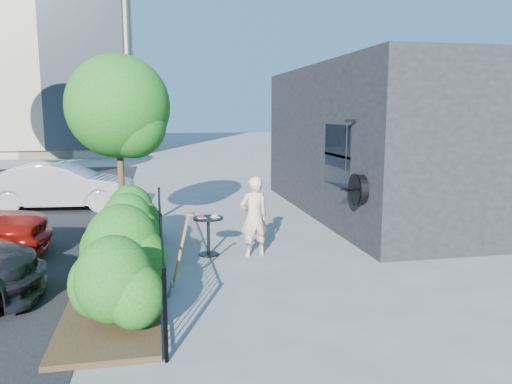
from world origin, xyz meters
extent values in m
plane|color=gray|center=(0.00, 0.00, 0.00)|extent=(120.00, 120.00, 0.00)
cube|color=black|center=(5.50, 4.50, 2.00)|extent=(6.00, 9.00, 4.00)
cube|color=black|center=(2.51, 2.40, 1.80)|extent=(0.04, 1.60, 1.40)
cube|color=black|center=(2.52, 2.40, 1.80)|extent=(0.05, 1.70, 0.06)
cylinder|color=black|center=(2.42, 0.90, 1.25)|extent=(0.18, 0.60, 0.60)
cylinder|color=black|center=(2.32, 0.90, 1.25)|extent=(0.03, 0.64, 0.64)
cube|color=black|center=(2.40, 1.40, 2.60)|extent=(0.25, 0.06, 0.06)
cylinder|color=black|center=(2.32, 1.40, 2.05)|extent=(0.02, 0.02, 1.05)
cylinder|color=black|center=(-1.50, -3.00, 0.55)|extent=(0.05, 0.05, 1.10)
cylinder|color=black|center=(-1.50, 0.00, 0.55)|extent=(0.05, 0.05, 1.10)
cylinder|color=black|center=(-1.50, 3.00, 0.55)|extent=(0.05, 0.05, 1.10)
cube|color=black|center=(-1.50, 0.00, 1.06)|extent=(0.03, 6.00, 0.03)
cube|color=black|center=(-1.50, 0.00, 0.10)|extent=(0.03, 6.00, 0.03)
cylinder|color=black|center=(-1.50, -2.90, 0.55)|extent=(0.02, 0.02, 1.04)
cylinder|color=black|center=(-1.50, -2.70, 0.55)|extent=(0.02, 0.02, 1.04)
cylinder|color=black|center=(-1.50, -2.50, 0.55)|extent=(0.02, 0.02, 1.04)
cylinder|color=black|center=(-1.50, -2.30, 0.55)|extent=(0.02, 0.02, 1.04)
cylinder|color=black|center=(-1.50, -2.10, 0.55)|extent=(0.02, 0.02, 1.04)
cylinder|color=black|center=(-1.50, -1.90, 0.55)|extent=(0.02, 0.02, 1.04)
cylinder|color=black|center=(-1.50, -1.70, 0.55)|extent=(0.02, 0.02, 1.04)
cylinder|color=black|center=(-1.50, -1.50, 0.55)|extent=(0.02, 0.02, 1.04)
cylinder|color=black|center=(-1.50, -1.30, 0.55)|extent=(0.02, 0.02, 1.04)
cylinder|color=black|center=(-1.50, -1.10, 0.55)|extent=(0.02, 0.02, 1.04)
cylinder|color=black|center=(-1.50, -0.90, 0.55)|extent=(0.02, 0.02, 1.04)
cylinder|color=black|center=(-1.50, -0.70, 0.55)|extent=(0.02, 0.02, 1.04)
cylinder|color=black|center=(-1.50, -0.50, 0.55)|extent=(0.02, 0.02, 1.04)
cylinder|color=black|center=(-1.50, -0.30, 0.55)|extent=(0.02, 0.02, 1.04)
cylinder|color=black|center=(-1.50, -0.10, 0.55)|extent=(0.02, 0.02, 1.04)
cylinder|color=black|center=(-1.50, 0.10, 0.55)|extent=(0.02, 0.02, 1.04)
cylinder|color=black|center=(-1.50, 0.30, 0.55)|extent=(0.02, 0.02, 1.04)
cylinder|color=black|center=(-1.50, 0.50, 0.55)|extent=(0.02, 0.02, 1.04)
cylinder|color=black|center=(-1.50, 0.70, 0.55)|extent=(0.02, 0.02, 1.04)
cylinder|color=black|center=(-1.50, 0.90, 0.55)|extent=(0.02, 0.02, 1.04)
cylinder|color=black|center=(-1.50, 1.10, 0.55)|extent=(0.02, 0.02, 1.04)
cylinder|color=black|center=(-1.50, 1.30, 0.55)|extent=(0.02, 0.02, 1.04)
cylinder|color=black|center=(-1.50, 1.50, 0.55)|extent=(0.02, 0.02, 1.04)
cylinder|color=black|center=(-1.50, 1.70, 0.55)|extent=(0.02, 0.02, 1.04)
cylinder|color=black|center=(-1.50, 1.90, 0.55)|extent=(0.02, 0.02, 1.04)
cylinder|color=black|center=(-1.50, 2.10, 0.55)|extent=(0.02, 0.02, 1.04)
cylinder|color=black|center=(-1.50, 2.30, 0.55)|extent=(0.02, 0.02, 1.04)
cylinder|color=black|center=(-1.50, 2.50, 0.55)|extent=(0.02, 0.02, 1.04)
cylinder|color=black|center=(-1.50, 2.70, 0.55)|extent=(0.02, 0.02, 1.04)
cylinder|color=black|center=(-1.50, 2.90, 0.55)|extent=(0.02, 0.02, 1.04)
cube|color=#382616|center=(-2.20, 0.00, 0.04)|extent=(1.30, 6.00, 0.08)
ellipsoid|color=#165212|center=(-2.10, -2.20, 0.70)|extent=(1.10, 1.10, 1.24)
ellipsoid|color=#165212|center=(-2.10, -0.60, 0.70)|extent=(1.10, 1.10, 1.24)
ellipsoid|color=#165212|center=(-2.10, 0.90, 0.70)|extent=(1.10, 1.10, 1.24)
ellipsoid|color=#165212|center=(-2.10, 2.30, 0.70)|extent=(1.10, 1.10, 1.24)
cylinder|color=#3F2B19|center=(-2.30, 2.80, 1.20)|extent=(0.14, 0.14, 2.40)
sphere|color=#165212|center=(-2.30, 2.80, 2.84)|extent=(2.20, 2.20, 2.20)
sphere|color=#165212|center=(-2.00, 2.60, 2.51)|extent=(1.43, 1.43, 1.43)
cylinder|color=black|center=(-0.58, 1.15, 0.74)|extent=(0.60, 0.60, 0.03)
cylinder|color=black|center=(-0.58, 1.15, 0.37)|extent=(0.06, 0.06, 0.72)
cylinder|color=black|center=(-0.58, 1.15, 0.01)|extent=(0.40, 0.40, 0.03)
cube|color=white|center=(-0.71, 1.15, 0.76)|extent=(0.18, 0.18, 0.01)
cube|color=white|center=(-0.45, 1.15, 0.76)|extent=(0.18, 0.18, 0.01)
torus|color=#550E26|center=(-0.71, 1.15, 0.78)|extent=(0.13, 0.13, 0.04)
torus|color=#AE914A|center=(-0.45, 1.15, 0.78)|extent=(0.13, 0.13, 0.04)
imported|color=#E1B292|center=(0.28, 0.94, 0.78)|extent=(0.63, 0.47, 1.56)
cylinder|color=brown|center=(-1.22, -0.92, 0.69)|extent=(0.31, 0.04, 1.15)
cube|color=gray|center=(-1.39, -0.92, 0.09)|extent=(0.08, 0.17, 0.24)
cylinder|color=brown|center=(-1.04, -0.92, 1.25)|extent=(0.10, 0.09, 0.05)
imported|color=#B9B9BE|center=(-4.24, 6.70, 0.68)|extent=(4.23, 1.82, 1.36)
camera|label=1|loc=(-1.55, -8.33, 2.78)|focal=35.00mm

